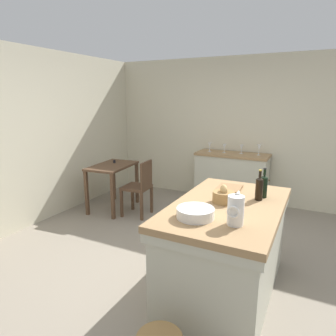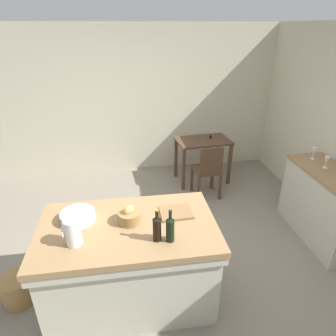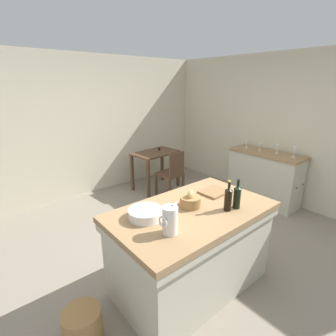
{
  "view_description": "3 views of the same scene",
  "coord_description": "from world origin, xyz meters",
  "px_view_note": "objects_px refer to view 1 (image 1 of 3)",
  "views": [
    {
      "loc": [
        -2.88,
        -1.21,
        1.88
      ],
      "look_at": [
        0.35,
        0.43,
        1.03
      ],
      "focal_mm": 32.1,
      "sensor_mm": 36.0,
      "label": 1
    },
    {
      "loc": [
        -0.19,
        -2.69,
        2.54
      ],
      "look_at": [
        0.26,
        0.27,
        1.08
      ],
      "focal_mm": 31.22,
      "sensor_mm": 36.0,
      "label": 2
    },
    {
      "loc": [
        -1.84,
        -2.07,
        2.07
      ],
      "look_at": [
        0.29,
        0.49,
        0.96
      ],
      "focal_mm": 27.1,
      "sensor_mm": 36.0,
      "label": 3
    }
  ],
  "objects_px": {
    "pitcher": "(236,210)",
    "wine_bottle_dark": "(264,186)",
    "writing_desk": "(113,172)",
    "wine_glass_middle": "(224,147)",
    "wash_bowl": "(195,213)",
    "side_cabinet": "(231,179)",
    "wine_glass_left": "(242,148)",
    "wooden_chair": "(140,186)",
    "wine_glass_far_left": "(259,148)",
    "cutting_board": "(229,188)",
    "bread_basket": "(224,196)",
    "wine_bottle_amber": "(259,188)",
    "island_table": "(226,244)",
    "wine_glass_right": "(210,145)"
  },
  "relations": [
    {
      "from": "pitcher",
      "to": "wine_bottle_dark",
      "type": "bearing_deg",
      "value": -5.63
    },
    {
      "from": "writing_desk",
      "to": "wine_glass_middle",
      "type": "xyz_separation_m",
      "value": [
        1.14,
        -1.6,
        0.39
      ]
    },
    {
      "from": "wash_bowl",
      "to": "side_cabinet",
      "type": "bearing_deg",
      "value": 9.23
    },
    {
      "from": "wine_glass_left",
      "to": "wine_glass_middle",
      "type": "height_order",
      "value": "wine_glass_left"
    },
    {
      "from": "writing_desk",
      "to": "wooden_chair",
      "type": "xyz_separation_m",
      "value": [
        -0.06,
        -0.58,
        -0.15
      ]
    },
    {
      "from": "wine_bottle_dark",
      "to": "wash_bowl",
      "type": "bearing_deg",
      "value": 152.97
    },
    {
      "from": "wooden_chair",
      "to": "wine_glass_far_left",
      "type": "bearing_deg",
      "value": -52.32
    },
    {
      "from": "wine_glass_left",
      "to": "wine_bottle_dark",
      "type": "bearing_deg",
      "value": -161.15
    },
    {
      "from": "wash_bowl",
      "to": "wine_glass_middle",
      "type": "bearing_deg",
      "value": 12.07
    },
    {
      "from": "pitcher",
      "to": "wine_glass_far_left",
      "type": "height_order",
      "value": "pitcher"
    },
    {
      "from": "wine_glass_far_left",
      "to": "wine_glass_left",
      "type": "distance_m",
      "value": 0.3
    },
    {
      "from": "cutting_board",
      "to": "wine_glass_far_left",
      "type": "distance_m",
      "value": 2.06
    },
    {
      "from": "bread_basket",
      "to": "wine_glass_left",
      "type": "bearing_deg",
      "value": 9.79
    },
    {
      "from": "bread_basket",
      "to": "wine_bottle_amber",
      "type": "relative_size",
      "value": 0.68
    },
    {
      "from": "bread_basket",
      "to": "wine_bottle_dark",
      "type": "distance_m",
      "value": 0.46
    },
    {
      "from": "island_table",
      "to": "pitcher",
      "type": "height_order",
      "value": "pitcher"
    },
    {
      "from": "side_cabinet",
      "to": "wine_glass_far_left",
      "type": "relative_size",
      "value": 7.0
    },
    {
      "from": "bread_basket",
      "to": "wine_glass_left",
      "type": "height_order",
      "value": "wine_glass_left"
    },
    {
      "from": "pitcher",
      "to": "wine_bottle_amber",
      "type": "bearing_deg",
      "value": -4.45
    },
    {
      "from": "pitcher",
      "to": "cutting_board",
      "type": "relative_size",
      "value": 0.92
    },
    {
      "from": "cutting_board",
      "to": "wine_glass_middle",
      "type": "height_order",
      "value": "wine_glass_middle"
    },
    {
      "from": "writing_desk",
      "to": "wine_glass_far_left",
      "type": "distance_m",
      "value": 2.52
    },
    {
      "from": "bread_basket",
      "to": "wine_glass_middle",
      "type": "bearing_deg",
      "value": 16.43
    },
    {
      "from": "bread_basket",
      "to": "writing_desk",
      "type": "bearing_deg",
      "value": 60.39
    },
    {
      "from": "writing_desk",
      "to": "wine_glass_far_left",
      "type": "bearing_deg",
      "value": -61.69
    },
    {
      "from": "pitcher",
      "to": "wine_glass_far_left",
      "type": "bearing_deg",
      "value": 7.09
    },
    {
      "from": "wine_bottle_dark",
      "to": "wine_bottle_amber",
      "type": "relative_size",
      "value": 0.99
    },
    {
      "from": "writing_desk",
      "to": "cutting_board",
      "type": "distance_m",
      "value": 2.44
    },
    {
      "from": "pitcher",
      "to": "wine_glass_left",
      "type": "relative_size",
      "value": 1.8
    },
    {
      "from": "side_cabinet",
      "to": "wine_glass_far_left",
      "type": "height_order",
      "value": "wine_glass_far_left"
    },
    {
      "from": "pitcher",
      "to": "wine_bottle_amber",
      "type": "xyz_separation_m",
      "value": [
        0.69,
        -0.05,
        0.0
      ]
    },
    {
      "from": "wine_glass_right",
      "to": "wine_glass_middle",
      "type": "bearing_deg",
      "value": -91.29
    },
    {
      "from": "cutting_board",
      "to": "wine_bottle_dark",
      "type": "height_order",
      "value": "wine_bottle_dark"
    },
    {
      "from": "wash_bowl",
      "to": "bread_basket",
      "type": "distance_m",
      "value": 0.48
    },
    {
      "from": "island_table",
      "to": "wooden_chair",
      "type": "xyz_separation_m",
      "value": [
        1.28,
        1.8,
        0.01
      ]
    },
    {
      "from": "wooden_chair",
      "to": "wine_bottle_amber",
      "type": "relative_size",
      "value": 2.97
    },
    {
      "from": "cutting_board",
      "to": "wine_glass_middle",
      "type": "xyz_separation_m",
      "value": [
        2.02,
        0.66,
        0.12
      ]
    },
    {
      "from": "bread_basket",
      "to": "wash_bowl",
      "type": "bearing_deg",
      "value": 168.31
    },
    {
      "from": "wine_glass_far_left",
      "to": "wine_glass_left",
      "type": "xyz_separation_m",
      "value": [
        0.01,
        0.3,
        -0.02
      ]
    },
    {
      "from": "island_table",
      "to": "wooden_chair",
      "type": "bearing_deg",
      "value": 54.55
    },
    {
      "from": "wooden_chair",
      "to": "pitcher",
      "type": "bearing_deg",
      "value": -131.03
    },
    {
      "from": "side_cabinet",
      "to": "wash_bowl",
      "type": "distance_m",
      "value": 3.02
    },
    {
      "from": "cutting_board",
      "to": "wine_glass_far_left",
      "type": "xyz_separation_m",
      "value": [
        2.06,
        0.07,
        0.14
      ]
    },
    {
      "from": "side_cabinet",
      "to": "wine_bottle_amber",
      "type": "xyz_separation_m",
      "value": [
        -2.24,
        -0.86,
        0.56
      ]
    },
    {
      "from": "side_cabinet",
      "to": "bread_basket",
      "type": "relative_size",
      "value": 6.09
    },
    {
      "from": "pitcher",
      "to": "wine_bottle_amber",
      "type": "height_order",
      "value": "wine_bottle_amber"
    },
    {
      "from": "writing_desk",
      "to": "wine_bottle_amber",
      "type": "distance_m",
      "value": 2.86
    },
    {
      "from": "wine_bottle_amber",
      "to": "wine_glass_far_left",
      "type": "distance_m",
      "value": 2.32
    },
    {
      "from": "wine_glass_middle",
      "to": "wine_glass_right",
      "type": "xyz_separation_m",
      "value": [
        0.01,
        0.28,
        0.01
      ]
    },
    {
      "from": "wine_bottle_amber",
      "to": "wine_bottle_dark",
      "type": "bearing_deg",
      "value": -13.01
    }
  ]
}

